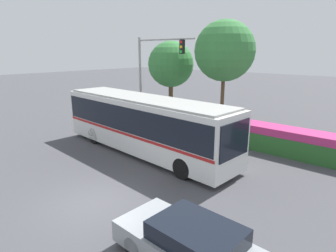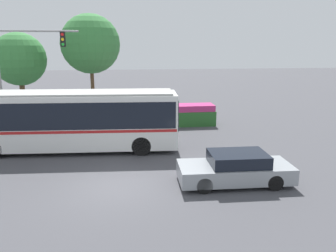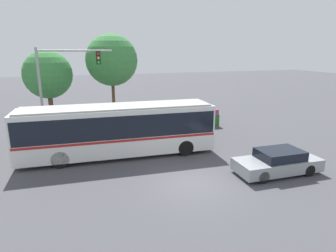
{
  "view_description": "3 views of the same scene",
  "coord_description": "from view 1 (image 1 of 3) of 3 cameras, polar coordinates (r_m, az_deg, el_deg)",
  "views": [
    {
      "loc": [
        8.57,
        -5.66,
        5.64
      ],
      "look_at": [
        -0.88,
        5.18,
        1.87
      ],
      "focal_mm": 30.42,
      "sensor_mm": 36.0,
      "label": 1
    },
    {
      "loc": [
        0.43,
        -12.73,
        5.52
      ],
      "look_at": [
        2.75,
        5.16,
        1.2
      ],
      "focal_mm": 35.62,
      "sensor_mm": 36.0,
      "label": 2
    },
    {
      "loc": [
        -5.45,
        -12.0,
        6.43
      ],
      "look_at": [
        0.53,
        5.32,
        1.61
      ],
      "focal_mm": 30.61,
      "sensor_mm": 36.0,
      "label": 3
    }
  ],
  "objects": [
    {
      "name": "street_tree_left",
      "position": [
        23.9,
        0.58,
        12.22
      ],
      "size": [
        3.74,
        3.74,
        6.51
      ],
      "color": "brown",
      "rests_on": "ground"
    },
    {
      "name": "ground_plane",
      "position": [
        11.71,
        -13.98,
        -14.56
      ],
      "size": [
        140.0,
        140.0,
        0.0
      ],
      "primitive_type": "plane",
      "color": "#444449"
    },
    {
      "name": "flowering_hedge",
      "position": [
        17.43,
        22.94,
        -2.89
      ],
      "size": [
        6.24,
        1.54,
        1.47
      ],
      "color": "#286028",
      "rests_on": "ground"
    },
    {
      "name": "street_tree_centre",
      "position": [
        20.89,
        11.27,
        14.51
      ],
      "size": [
        4.24,
        4.24,
        7.81
      ],
      "color": "brown",
      "rests_on": "ground"
    },
    {
      "name": "traffic_light_pole",
      "position": [
        21.04,
        -3.3,
        11.35
      ],
      "size": [
        5.08,
        0.24,
        6.65
      ],
      "color": "gray",
      "rests_on": "ground"
    },
    {
      "name": "sedan_foreground",
      "position": [
        8.22,
        5.16,
        -22.96
      ],
      "size": [
        4.66,
        2.01,
        1.32
      ],
      "rotation": [
        0.0,
        0.0,
        3.11
      ],
      "color": "gray",
      "rests_on": "ground"
    },
    {
      "name": "city_bus",
      "position": [
        16.15,
        -4.95,
        0.95
      ],
      "size": [
        12.01,
        3.31,
        3.2
      ],
      "rotation": [
        0.0,
        0.0,
        -0.06
      ],
      "color": "silver",
      "rests_on": "ground"
    }
  ]
}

